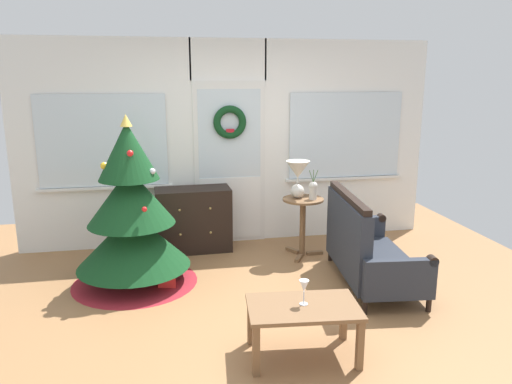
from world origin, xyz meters
TOP-DOWN VIEW (x-y plane):
  - ground_plane at (0.00, 0.00)m, footprint 6.76×6.76m
  - back_wall_with_door at (0.00, 2.08)m, footprint 5.20×0.19m
  - christmas_tree at (-1.17, 0.91)m, footprint 1.29×1.29m
  - dresser_cabinet at (-0.49, 1.79)m, footprint 0.91×0.47m
  - settee_sofa at (1.17, 0.43)m, footprint 0.85×1.52m
  - side_table at (0.77, 1.34)m, footprint 0.50×0.48m
  - table_lamp at (0.71, 1.38)m, footprint 0.28×0.28m
  - flower_vase at (0.87, 1.28)m, footprint 0.11×0.10m
  - coffee_table at (0.16, -0.77)m, footprint 0.88×0.60m
  - wine_glass at (0.17, -0.75)m, footprint 0.08×0.08m
  - gift_box at (-0.85, 0.70)m, footprint 0.18×0.16m

SIDE VIEW (x-z plane):
  - ground_plane at x=0.00m, z-range 0.00..0.00m
  - gift_box at x=-0.85m, z-range 0.00..0.18m
  - coffee_table at x=0.16m, z-range 0.15..0.57m
  - settee_sofa at x=1.17m, z-range -0.10..0.86m
  - dresser_cabinet at x=-0.49m, z-range 0.00..0.78m
  - side_table at x=0.77m, z-range 0.15..0.85m
  - wine_glass at x=0.17m, z-range 0.47..0.66m
  - christmas_tree at x=-1.17m, z-range -0.20..1.55m
  - flower_vase at x=0.87m, z-range 0.65..1.00m
  - table_lamp at x=0.71m, z-range 0.77..1.21m
  - back_wall_with_door at x=0.00m, z-range 0.01..2.56m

